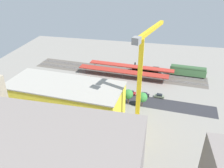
# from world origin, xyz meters

# --- Properties ---
(ground_plane) EXTENTS (151.93, 151.93, 0.00)m
(ground_plane) POSITION_xyz_m (0.00, 0.00, 0.00)
(ground_plane) COLOR gray
(ground_plane) RESTS_ON ground
(rail_bed) EXTENTS (95.70, 20.73, 0.01)m
(rail_bed) POSITION_xyz_m (0.00, -21.00, 0.00)
(rail_bed) COLOR #5B544C
(rail_bed) RESTS_ON ground
(street_asphalt) EXTENTS (95.37, 16.48, 0.01)m
(street_asphalt) POSITION_xyz_m (0.00, 5.20, 0.00)
(street_asphalt) COLOR #2D2D33
(street_asphalt) RESTS_ON ground
(track_rails) EXTENTS (94.67, 14.33, 0.12)m
(track_rails) POSITION_xyz_m (0.00, -21.00, 0.18)
(track_rails) COLOR #9E9EA8
(track_rails) RESTS_ON ground
(platform_canopy_near) EXTENTS (47.48, 8.48, 3.91)m
(platform_canopy_near) POSITION_xyz_m (-4.11, -14.33, 3.70)
(platform_canopy_near) COLOR #A82D23
(platform_canopy_near) RESTS_ON ground
(platform_canopy_far) EXTENTS (46.01, 7.66, 4.44)m
(platform_canopy_far) POSITION_xyz_m (-7.48, -20.58, 4.16)
(platform_canopy_far) COLOR #B73328
(platform_canopy_far) RESTS_ON ground
(locomotive) EXTENTS (16.37, 3.86, 5.01)m
(locomotive) POSITION_xyz_m (-15.99, -23.63, 1.77)
(locomotive) COLOR black
(locomotive) RESTS_ON ground
(passenger_coach) EXTENTS (18.63, 4.35, 5.91)m
(passenger_coach) POSITION_xyz_m (-37.48, -23.63, 3.11)
(passenger_coach) COLOR black
(passenger_coach) RESTS_ON ground
(parked_car_0) EXTENTS (4.43, 2.09, 1.80)m
(parked_car_0) POSITION_xyz_m (-23.73, 1.95, 0.79)
(parked_car_0) COLOR black
(parked_car_0) RESTS_ON ground
(parked_car_1) EXTENTS (4.35, 2.03, 1.66)m
(parked_car_1) POSITION_xyz_m (-17.12, 2.12, 0.73)
(parked_car_1) COLOR black
(parked_car_1) RESTS_ON ground
(parked_car_2) EXTENTS (4.63, 2.32, 1.64)m
(parked_car_2) POSITION_xyz_m (-10.88, 1.70, 0.73)
(parked_car_2) COLOR black
(parked_car_2) RESTS_ON ground
(parked_car_3) EXTENTS (4.18, 2.05, 1.75)m
(parked_car_3) POSITION_xyz_m (-5.14, 2.12, 0.79)
(parked_car_3) COLOR black
(parked_car_3) RESTS_ON ground
(parked_car_4) EXTENTS (4.27, 2.14, 1.60)m
(parked_car_4) POSITION_xyz_m (1.32, 2.09, 0.72)
(parked_car_4) COLOR black
(parked_car_4) RESTS_ON ground
(construction_building) EXTENTS (42.42, 19.81, 15.17)m
(construction_building) POSITION_xyz_m (10.11, 26.24, 7.59)
(construction_building) COLOR yellow
(construction_building) RESTS_ON ground
(construction_roof_slab) EXTENTS (43.07, 20.46, 0.40)m
(construction_roof_slab) POSITION_xyz_m (10.11, 26.24, 15.37)
(construction_roof_slab) COLOR #ADA89E
(construction_roof_slab) RESTS_ON construction_building
(tower_crane) EXTENTS (8.06, 25.20, 35.88)m
(tower_crane) POSITION_xyz_m (-16.99, 25.48, 21.12)
(tower_crane) COLOR gray
(tower_crane) RESTS_ON ground
(box_truck_0) EXTENTS (9.44, 3.50, 3.59)m
(box_truck_0) POSITION_xyz_m (27.22, 13.89, 1.76)
(box_truck_0) COLOR black
(box_truck_0) RESTS_ON ground
(box_truck_1) EXTENTS (8.36, 3.76, 3.21)m
(box_truck_1) POSITION_xyz_m (16.88, 12.56, 1.59)
(box_truck_1) COLOR black
(box_truck_1) RESTS_ON ground
(street_tree_0) EXTENTS (4.47, 4.47, 7.80)m
(street_tree_0) POSITION_xyz_m (4.31, 10.32, 5.54)
(street_tree_0) COLOR brown
(street_tree_0) RESTS_ON ground
(street_tree_1) EXTENTS (5.35, 5.35, 7.75)m
(street_tree_1) POSITION_xyz_m (-4.00, 10.69, 5.05)
(street_tree_1) COLOR brown
(street_tree_1) RESTS_ON ground
(street_tree_2) EXTENTS (4.14, 4.14, 6.59)m
(street_tree_2) POSITION_xyz_m (-10.77, 9.51, 4.49)
(street_tree_2) COLOR brown
(street_tree_2) RESTS_ON ground
(street_tree_3) EXTENTS (4.15, 4.15, 6.59)m
(street_tree_3) POSITION_xyz_m (16.50, 11.07, 4.48)
(street_tree_3) COLOR brown
(street_tree_3) RESTS_ON ground
(street_tree_4) EXTENTS (4.11, 4.11, 6.50)m
(street_tree_4) POSITION_xyz_m (-16.85, 10.65, 4.43)
(street_tree_4) COLOR brown
(street_tree_4) RESTS_ON ground
(traffic_light) EXTENTS (0.50, 0.36, 6.43)m
(traffic_light) POSITION_xyz_m (8.60, 0.44, 4.27)
(traffic_light) COLOR #333333
(traffic_light) RESTS_ON ground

